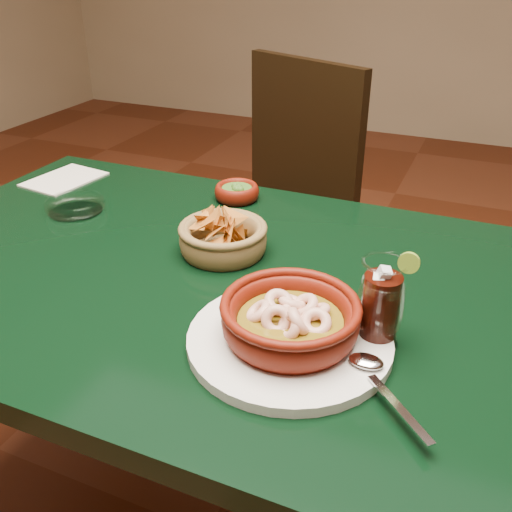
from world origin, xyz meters
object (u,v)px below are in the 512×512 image
at_px(dining_chair, 272,213).
at_px(shrimp_plate, 290,325).
at_px(chip_basket, 223,238).
at_px(dining_table, 192,311).
at_px(cola_drink, 381,304).

xyz_separation_m(dining_chair, shrimp_plate, (0.36, -0.85, 0.25)).
height_order(dining_chair, chip_basket, dining_chair).
relative_size(dining_table, chip_basket, 6.11).
xyz_separation_m(shrimp_plate, cola_drink, (0.11, 0.05, 0.03)).
height_order(dining_chair, shrimp_plate, dining_chair).
relative_size(dining_table, cola_drink, 7.80).
bearing_deg(cola_drink, dining_chair, 120.92).
xyz_separation_m(chip_basket, cola_drink, (0.32, -0.16, 0.04)).
bearing_deg(shrimp_plate, dining_chair, 113.14).
distance_m(dining_table, shrimp_plate, 0.32).
distance_m(dining_table, chip_basket, 0.15).
height_order(dining_table, cola_drink, cola_drink).
bearing_deg(dining_table, dining_chair, 99.43).
distance_m(dining_chair, chip_basket, 0.70).
distance_m(dining_table, cola_drink, 0.41).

